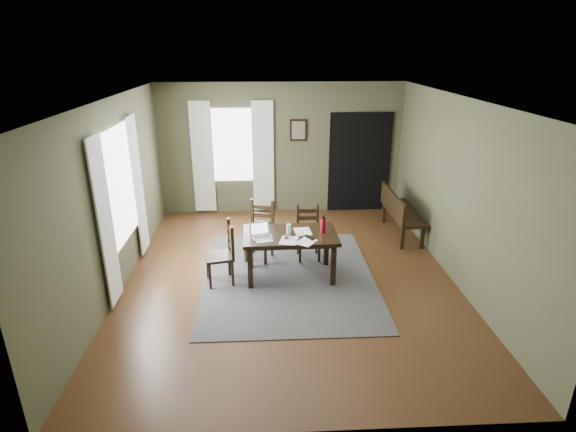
{
  "coord_description": "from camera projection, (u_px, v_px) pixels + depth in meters",
  "views": [
    {
      "loc": [
        -0.34,
        -6.18,
        3.39
      ],
      "look_at": [
        0.0,
        0.3,
        0.9
      ],
      "focal_mm": 28.0,
      "sensor_mm": 36.0,
      "label": 1
    }
  ],
  "objects": [
    {
      "name": "rug",
      "position": [
        289.0,
        276.0,
        6.99
      ],
      "size": [
        2.6,
        3.2,
        0.01
      ],
      "color": "#3F3F3F",
      "rests_on": "ground"
    },
    {
      "name": "chair_back_left",
      "position": [
        260.0,
        232.0,
        7.45
      ],
      "size": [
        0.54,
        0.54,
        0.97
      ],
      "rotation": [
        0.0,
        0.0,
        -0.34
      ],
      "color": "black",
      "rests_on": "rug"
    },
    {
      "name": "drinking_glass",
      "position": [
        289.0,
        229.0,
        6.71
      ],
      "size": [
        0.09,
        0.09,
        0.16
      ],
      "primitive_type": "cylinder",
      "rotation": [
        0.0,
        0.0,
        0.32
      ],
      "color": "silver",
      "rests_on": "dining_table"
    },
    {
      "name": "paper_a",
      "position": [
        263.0,
        238.0,
        6.61
      ],
      "size": [
        0.3,
        0.36,
        0.0
      ],
      "primitive_type": "cube",
      "rotation": [
        0.0,
        0.0,
        0.2
      ],
      "color": "white",
      "rests_on": "dining_table"
    },
    {
      "name": "doorway_back",
      "position": [
        359.0,
        163.0,
        9.46
      ],
      "size": [
        1.3,
        0.03,
        2.1
      ],
      "color": "black",
      "rests_on": "ground"
    },
    {
      "name": "curtain_left_far",
      "position": [
        138.0,
        186.0,
        7.39
      ],
      "size": [
        0.03,
        0.48,
        2.3
      ],
      "color": "silver",
      "rests_on": "ground"
    },
    {
      "name": "ground",
      "position": [
        289.0,
        277.0,
        6.99
      ],
      "size": [
        5.0,
        6.0,
        0.01
      ],
      "color": "#492C16"
    },
    {
      "name": "computer_mouse",
      "position": [
        286.0,
        237.0,
        6.6
      ],
      "size": [
        0.06,
        0.1,
        0.03
      ],
      "primitive_type": "cube",
      "rotation": [
        0.0,
        0.0,
        0.02
      ],
      "color": "#3F3F42",
      "rests_on": "dining_table"
    },
    {
      "name": "framed_picture",
      "position": [
        298.0,
        130.0,
        9.15
      ],
      "size": [
        0.34,
        0.03,
        0.44
      ],
      "color": "black",
      "rests_on": "ground"
    },
    {
      "name": "chair_end",
      "position": [
        222.0,
        254.0,
        6.68
      ],
      "size": [
        0.49,
        0.49,
        0.94
      ],
      "rotation": [
        0.0,
        0.0,
        -1.35
      ],
      "color": "black",
      "rests_on": "rug"
    },
    {
      "name": "tv_remote",
      "position": [
        309.0,
        238.0,
        6.6
      ],
      "size": [
        0.14,
        0.19,
        0.02
      ],
      "primitive_type": "cube",
      "rotation": [
        0.0,
        0.0,
        0.51
      ],
      "color": "black",
      "rests_on": "dining_table"
    },
    {
      "name": "paper_c",
      "position": [
        303.0,
        231.0,
        6.84
      ],
      "size": [
        0.28,
        0.34,
        0.0
      ],
      "primitive_type": "cube",
      "rotation": [
        0.0,
        0.0,
        0.11
      ],
      "color": "white",
      "rests_on": "dining_table"
    },
    {
      "name": "curtain_left_near",
      "position": [
        106.0,
        223.0,
        5.86
      ],
      "size": [
        0.03,
        0.48,
        2.3
      ],
      "color": "silver",
      "rests_on": "ground"
    },
    {
      "name": "dining_table",
      "position": [
        290.0,
        239.0,
        6.79
      ],
      "size": [
        1.43,
        0.88,
        0.71
      ],
      "rotation": [
        0.0,
        0.0,
        0.02
      ],
      "color": "black",
      "rests_on": "rug"
    },
    {
      "name": "paper_e",
      "position": [
        289.0,
        240.0,
        6.53
      ],
      "size": [
        0.32,
        0.37,
        0.0
      ],
      "primitive_type": "cube",
      "rotation": [
        0.0,
        0.0,
        -0.24
      ],
      "color": "white",
      "rests_on": "dining_table"
    },
    {
      "name": "room_shell",
      "position": [
        289.0,
        164.0,
        6.35
      ],
      "size": [
        5.02,
        6.02,
        2.71
      ],
      "color": "#494B30",
      "rests_on": "ground"
    },
    {
      "name": "paper_b",
      "position": [
        306.0,
        242.0,
        6.48
      ],
      "size": [
        0.36,
        0.38,
        0.0
      ],
      "primitive_type": "cube",
      "rotation": [
        0.0,
        0.0,
        -0.62
      ],
      "color": "white",
      "rests_on": "dining_table"
    },
    {
      "name": "water_bottle",
      "position": [
        323.0,
        225.0,
        6.76
      ],
      "size": [
        0.09,
        0.09,
        0.26
      ],
      "rotation": [
        0.0,
        0.0,
        0.18
      ],
      "color": "#AD0D23",
      "rests_on": "dining_table"
    },
    {
      "name": "window_left",
      "position": [
        119.0,
        186.0,
        6.54
      ],
      "size": [
        0.01,
        1.3,
        1.7
      ],
      "color": "white",
      "rests_on": "ground"
    },
    {
      "name": "curtain_back_right",
      "position": [
        263.0,
        157.0,
        9.28
      ],
      "size": [
        0.44,
        0.03,
        2.3
      ],
      "color": "silver",
      "rests_on": "ground"
    },
    {
      "name": "window_back",
      "position": [
        233.0,
        145.0,
        9.19
      ],
      "size": [
        1.0,
        0.01,
        1.5
      ],
      "color": "white",
      "rests_on": "ground"
    },
    {
      "name": "curtain_back_left",
      "position": [
        203.0,
        158.0,
        9.22
      ],
      "size": [
        0.44,
        0.03,
        2.3
      ],
      "color": "silver",
      "rests_on": "ground"
    },
    {
      "name": "bench",
      "position": [
        399.0,
        210.0,
        8.36
      ],
      "size": [
        0.48,
        1.48,
        0.84
      ],
      "rotation": [
        0.0,
        0.0,
        1.57
      ],
      "color": "black",
      "rests_on": "ground"
    },
    {
      "name": "chair_back_right",
      "position": [
        308.0,
        233.0,
        7.48
      ],
      "size": [
        0.4,
        0.4,
        0.89
      ],
      "rotation": [
        0.0,
        0.0,
        0.03
      ],
      "color": "black",
      "rests_on": "rug"
    },
    {
      "name": "laptop",
      "position": [
        261.0,
        233.0,
        6.65
      ],
      "size": [
        0.35,
        0.31,
        0.2
      ],
      "rotation": [
        0.0,
        0.0,
        0.3
      ],
      "color": "#B7B7BC",
      "rests_on": "dining_table"
    }
  ]
}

